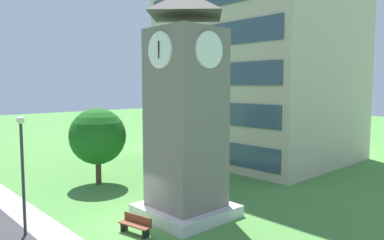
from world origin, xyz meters
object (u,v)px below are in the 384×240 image
(park_bench, at_px, (136,224))
(street_lamp, at_px, (22,162))
(tree_streetside, at_px, (98,136))
(clock_tower, at_px, (186,117))

(park_bench, height_order, street_lamp, street_lamp)
(street_lamp, xyz_separation_m, tree_streetside, (-5.73, 6.96, -0.04))
(street_lamp, distance_m, tree_streetside, 9.02)
(tree_streetside, bearing_deg, park_bench, -18.23)
(park_bench, xyz_separation_m, tree_streetside, (-9.23, 3.04, 3.03))
(tree_streetside, bearing_deg, clock_tower, 2.39)
(park_bench, bearing_deg, clock_tower, 93.23)
(clock_tower, xyz_separation_m, park_bench, (0.19, -3.42, -4.95))
(street_lamp, bearing_deg, clock_tower, 65.78)
(clock_tower, bearing_deg, tree_streetside, -177.61)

